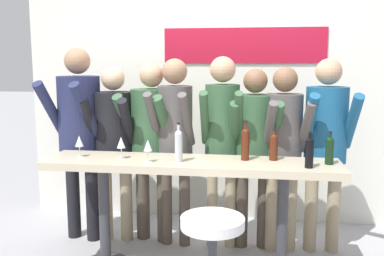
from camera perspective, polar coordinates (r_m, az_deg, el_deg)
back_wall at (r=4.63m, az=2.21°, el=4.82°), size 3.96×0.12×2.76m
tasting_table at (r=3.45m, az=-0.18°, el=-6.92°), size 2.36×0.50×0.93m
bar_stool at (r=2.99m, az=2.72°, el=-15.87°), size 0.45×0.45×0.68m
person_far_left at (r=4.14m, az=-14.82°, el=0.59°), size 0.54×0.65×1.83m
person_left at (r=4.07m, az=-10.34°, el=-0.91°), size 0.43×0.53×1.66m
person_center_left at (r=4.01m, az=-5.38°, el=-0.75°), size 0.54×0.62×1.69m
person_center at (r=3.87m, az=-2.31°, el=-0.30°), size 0.41×0.54×1.73m
person_center_right at (r=3.83m, az=4.03°, el=-0.16°), size 0.38×0.52×1.75m
person_right at (r=3.88m, az=8.30°, el=-1.54°), size 0.46×0.55×1.65m
person_far_right at (r=3.84m, az=12.11°, el=-1.38°), size 0.43×0.55×1.66m
person_rightmost at (r=3.92m, az=17.43°, el=-0.82°), size 0.45×0.56×1.73m
wine_bottle_0 at (r=3.42m, az=7.13°, el=-1.92°), size 0.07×0.07×0.32m
wine_bottle_1 at (r=3.46m, az=10.84°, el=-2.33°), size 0.07×0.07×0.25m
wine_bottle_2 at (r=3.42m, az=17.88°, el=-2.69°), size 0.06×0.06×0.26m
wine_bottle_3 at (r=3.34m, az=-1.80°, el=-2.19°), size 0.06×0.06×0.31m
wine_bottle_4 at (r=3.27m, az=15.39°, el=-2.99°), size 0.06×0.06×0.28m
wine_glass_0 at (r=3.35m, az=-5.91°, el=-2.43°), size 0.07×0.07×0.18m
wine_glass_1 at (r=3.64m, az=-14.80°, el=-1.79°), size 0.07×0.07×0.18m
wine_glass_2 at (r=3.50m, az=-9.43°, el=-2.02°), size 0.07×0.07×0.18m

